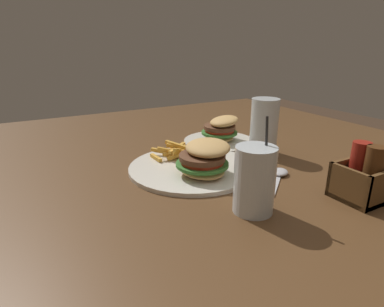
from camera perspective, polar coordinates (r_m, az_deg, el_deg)
name	(u,v)px	position (r m, az deg, el deg)	size (l,w,h in m)	color
dining_table	(231,199)	(0.86, 7.02, -8.12)	(1.67, 1.41, 0.72)	brown
meal_plate_near	(196,163)	(0.78, 0.79, -1.63)	(0.32, 0.32, 0.09)	silver
beer_glass	(264,128)	(0.93, 12.66, 4.36)	(0.08, 0.08, 0.16)	silver
juice_glass	(254,183)	(0.61, 11.02, -5.10)	(0.08, 0.08, 0.18)	silver
spoon	(279,173)	(0.80, 15.27, -3.45)	(0.12, 0.13, 0.01)	silver
meal_plate_far	(220,134)	(1.02, 5.04, 3.49)	(0.22, 0.22, 0.09)	silver
condiment_caddy	(363,178)	(0.74, 28.15, -3.90)	(0.09, 0.10, 0.12)	brown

